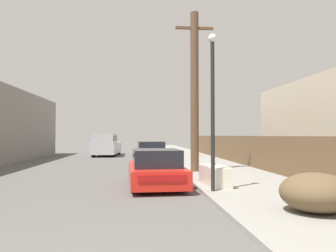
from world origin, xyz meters
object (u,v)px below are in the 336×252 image
at_px(parked_sports_car_red, 155,169).
at_px(street_lamp, 213,99).
at_px(pickup_truck, 106,145).
at_px(utility_pole, 195,90).
at_px(brush_pile, 316,192).
at_px(pedestrian, 194,144).
at_px(discarded_fridge, 215,176).
at_px(car_parked_mid, 151,153).

relative_size(parked_sports_car_red, street_lamp, 0.95).
relative_size(pickup_truck, utility_pole, 0.80).
height_order(parked_sports_car_red, brush_pile, parked_sports_car_red).
bearing_deg(pedestrian, utility_pole, -99.37).
relative_size(utility_pole, street_lamp, 1.57).
height_order(discarded_fridge, pedestrian, pedestrian).
height_order(brush_pile, pedestrian, pedestrian).
bearing_deg(pedestrian, pickup_truck, 158.37).
xyz_separation_m(car_parked_mid, pickup_truck, (-3.59, 8.05, 0.31)).
xyz_separation_m(car_parked_mid, brush_pile, (3.07, -14.03, -0.11)).
height_order(pickup_truck, pedestrian, pedestrian).
bearing_deg(brush_pile, pickup_truck, 106.80).
height_order(car_parked_mid, utility_pole, utility_pole).
bearing_deg(pickup_truck, utility_pole, 114.53).
height_order(car_parked_mid, street_lamp, street_lamp).
bearing_deg(discarded_fridge, brush_pile, -75.89).
distance_m(discarded_fridge, pickup_truck, 18.99).
bearing_deg(pickup_truck, pedestrian, 161.36).
xyz_separation_m(discarded_fridge, street_lamp, (-0.29, -1.01, 2.42)).
xyz_separation_m(car_parked_mid, utility_pole, (1.85, -5.75, 3.27)).
bearing_deg(parked_sports_car_red, street_lamp, -51.93).
height_order(pickup_truck, brush_pile, pickup_truck).
distance_m(brush_pile, pedestrian, 19.22).
height_order(car_parked_mid, pedestrian, pedestrian).
relative_size(car_parked_mid, street_lamp, 0.92).
bearing_deg(parked_sports_car_red, discarded_fridge, -27.47).
relative_size(parked_sports_car_red, pickup_truck, 0.76).
relative_size(parked_sports_car_red, utility_pole, 0.60).
height_order(parked_sports_car_red, utility_pole, utility_pole).
bearing_deg(street_lamp, discarded_fridge, 73.82).
xyz_separation_m(discarded_fridge, car_parked_mid, (-1.75, 10.17, 0.20)).
xyz_separation_m(utility_pole, street_lamp, (-0.39, -5.43, -1.05)).
bearing_deg(parked_sports_car_red, car_parked_mid, 86.50).
bearing_deg(parked_sports_car_red, pedestrian, 72.73).
xyz_separation_m(pickup_truck, street_lamp, (5.06, -19.22, 1.90)).
xyz_separation_m(utility_pole, brush_pile, (1.22, -8.29, -3.37)).
distance_m(utility_pole, street_lamp, 5.54).
bearing_deg(pickup_truck, car_parked_mid, 117.06).
bearing_deg(pedestrian, brush_pile, -91.73).
distance_m(car_parked_mid, street_lamp, 11.48).
bearing_deg(street_lamp, brush_pile, -60.64).
bearing_deg(discarded_fridge, parked_sports_car_red, 150.32).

